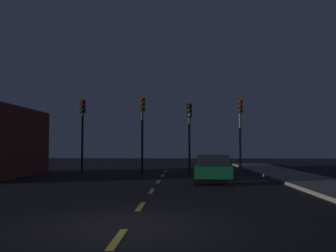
{
  "coord_description": "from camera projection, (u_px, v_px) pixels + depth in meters",
  "views": [
    {
      "loc": [
        1.27,
        -8.22,
        1.77
      ],
      "look_at": [
        0.3,
        14.75,
        3.08
      ],
      "focal_mm": 38.84,
      "sensor_mm": 36.0,
      "label": 1
    }
  ],
  "objects": [
    {
      "name": "traffic_signal_center_left",
      "position": [
        142.0,
        120.0,
        23.78
      ],
      "size": [
        0.32,
        0.38,
        4.99
      ],
      "color": "black",
      "rests_on": "ground_plane"
    },
    {
      "name": "lane_stripe_fifth",
      "position": [
        163.0,
        176.0,
        22.12
      ],
      "size": [
        0.16,
        1.6,
        0.01
      ],
      "primitive_type": "cube",
      "color": "#EACC4C",
      "rests_on": "ground_plane"
    },
    {
      "name": "lane_stripe_nearest",
      "position": [
        117.0,
        239.0,
        6.96
      ],
      "size": [
        0.16,
        1.6,
        0.01
      ],
      "primitive_type": "cube",
      "color": "#EACC4C",
      "rests_on": "ground_plane"
    },
    {
      "name": "traffic_signal_far_right",
      "position": [
        240.0,
        122.0,
        23.51
      ],
      "size": [
        0.32,
        0.38,
        4.84
      ],
      "color": "#4C4C51",
      "rests_on": "ground_plane"
    },
    {
      "name": "car_stopped_ahead",
      "position": [
        213.0,
        168.0,
        17.99
      ],
      "size": [
        2.05,
        3.98,
        1.37
      ],
      "color": "#0F4C2D",
      "rests_on": "ground_plane"
    },
    {
      "name": "ground_plane",
      "position": [
        153.0,
        189.0,
        15.14
      ],
      "size": [
        80.0,
        80.0,
        0.0
      ],
      "primitive_type": "plane",
      "color": "black"
    },
    {
      "name": "sidewalk_curb_right",
      "position": [
        336.0,
        188.0,
        14.83
      ],
      "size": [
        3.0,
        40.0,
        0.15
      ],
      "primitive_type": "cube",
      "color": "gray",
      "rests_on": "ground_plane"
    },
    {
      "name": "traffic_signal_center_right",
      "position": [
        189.0,
        124.0,
        23.63
      ],
      "size": [
        0.32,
        0.38,
        4.58
      ],
      "color": "#2D2D30",
      "rests_on": "ground_plane"
    },
    {
      "name": "lane_stripe_second",
      "position": [
        141.0,
        206.0,
        10.75
      ],
      "size": [
        0.16,
        1.6,
        0.01
      ],
      "primitive_type": "cube",
      "color": "#EACC4C",
      "rests_on": "ground_plane"
    },
    {
      "name": "lane_stripe_fourth",
      "position": [
        158.0,
        182.0,
        18.33
      ],
      "size": [
        0.16,
        1.6,
        0.01
      ],
      "primitive_type": "cube",
      "color": "#EACC4C",
      "rests_on": "ground_plane"
    },
    {
      "name": "lane_stripe_third",
      "position": [
        152.0,
        191.0,
        14.54
      ],
      "size": [
        0.16,
        1.6,
        0.01
      ],
      "primitive_type": "cube",
      "color": "#EACC4C",
      "rests_on": "ground_plane"
    },
    {
      "name": "traffic_signal_far_left",
      "position": [
        82.0,
        122.0,
        23.94
      ],
      "size": [
        0.32,
        0.38,
        4.86
      ],
      "color": "black",
      "rests_on": "ground_plane"
    },
    {
      "name": "lane_stripe_sixth",
      "position": [
        166.0,
        171.0,
        25.91
      ],
      "size": [
        0.16,
        1.6,
        0.01
      ],
      "primitive_type": "cube",
      "color": "#EACC4C",
      "rests_on": "ground_plane"
    }
  ]
}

